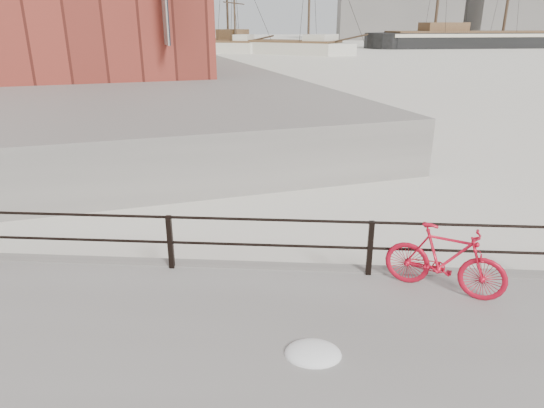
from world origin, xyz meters
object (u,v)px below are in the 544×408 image
(schooner_mid, at_px, (267,53))
(workboat_near, at_px, (58,86))
(barque_black, at_px, (500,48))
(bicycle, at_px, (445,259))
(workboat_far, at_px, (71,72))
(schooner_left, at_px, (207,52))

(schooner_mid, xyz_separation_m, workboat_near, (-12.47, -43.40, 0.00))
(schooner_mid, bearing_deg, workboat_near, -80.09)
(barque_black, xyz_separation_m, schooner_mid, (-43.44, -20.51, 0.00))
(bicycle, bearing_deg, barque_black, 93.88)
(schooner_mid, xyz_separation_m, workboat_far, (-16.66, -32.31, 0.00))
(bicycle, relative_size, barque_black, 0.03)
(bicycle, height_order, barque_black, barque_black)
(barque_black, xyz_separation_m, workboat_near, (-55.91, -63.91, 0.00))
(schooner_mid, xyz_separation_m, schooner_left, (-9.79, 1.02, 0.00))
(bicycle, relative_size, workboat_far, 0.19)
(bicycle, distance_m, schooner_left, 75.98)
(schooner_mid, relative_size, workboat_near, 2.90)
(bicycle, xyz_separation_m, barque_black, (34.73, 93.18, -0.93))
(workboat_far, bearing_deg, schooner_left, 45.78)
(schooner_left, bearing_deg, workboat_far, -91.13)
(barque_black, xyz_separation_m, workboat_far, (-60.09, -52.83, 0.00))
(schooner_left, distance_m, workboat_far, 34.03)
(workboat_near, bearing_deg, schooner_left, 62.62)
(barque_black, height_order, workboat_near, barque_black)
(bicycle, bearing_deg, schooner_mid, 121.16)
(bicycle, bearing_deg, workboat_near, 150.22)
(barque_black, bearing_deg, schooner_left, -171.36)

